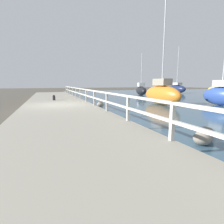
{
  "coord_description": "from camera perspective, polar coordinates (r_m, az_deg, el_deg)",
  "views": [
    {
      "loc": [
        -0.68,
        -12.13,
        1.76
      ],
      "look_at": [
        3.03,
        -2.13,
        0.01
      ],
      "focal_mm": 28.0,
      "sensor_mm": 36.0,
      "label": 1
    }
  ],
  "objects": [
    {
      "name": "sailboat_black",
      "position": [
        27.37,
        9.47,
        7.07
      ],
      "size": [
        2.47,
        4.53,
        6.19
      ],
      "rotation": [
        0.0,
        0.0,
        -0.28
      ],
      "color": "black",
      "rests_on": "water_surface"
    },
    {
      "name": "mooring_bollard",
      "position": [
        15.61,
        -18.43,
        4.48
      ],
      "size": [
        0.23,
        0.23,
        0.44
      ],
      "color": "black",
      "rests_on": "dock_walkway"
    },
    {
      "name": "railing",
      "position": [
        12.48,
        -7.21,
        5.82
      ],
      "size": [
        0.1,
        32.5,
        0.98
      ],
      "color": "beige",
      "rests_on": "dock_walkway"
    },
    {
      "name": "boulder_near_dock",
      "position": [
        13.17,
        -3.82,
        2.48
      ],
      "size": [
        0.53,
        0.47,
        0.39
      ],
      "color": "gray",
      "rests_on": "ground"
    },
    {
      "name": "sailboat_blue",
      "position": [
        16.51,
        32.09,
        4.75
      ],
      "size": [
        1.39,
        3.19,
        5.44
      ],
      "rotation": [
        0.0,
        0.0,
        0.07
      ],
      "color": "#2D4C9E",
      "rests_on": "water_surface"
    },
    {
      "name": "boulder_water_edge",
      "position": [
        5.71,
        27.43,
        -7.61
      ],
      "size": [
        0.53,
        0.48,
        0.4
      ],
      "color": "gray",
      "rests_on": "ground"
    },
    {
      "name": "sailboat_orange",
      "position": [
        15.2,
        15.9,
        5.74
      ],
      "size": [
        1.25,
        4.5,
        8.21
      ],
      "rotation": [
        0.0,
        0.0,
        -0.0
      ],
      "color": "orange",
      "rests_on": "water_surface"
    },
    {
      "name": "sailboat_navy",
      "position": [
        34.54,
        20.34,
        7.21
      ],
      "size": [
        1.62,
        4.56,
        8.25
      ],
      "rotation": [
        0.0,
        0.0,
        -0.03
      ],
      "color": "#192347",
      "rests_on": "water_surface"
    },
    {
      "name": "ground_plane",
      "position": [
        12.27,
        -16.96,
        0.67
      ],
      "size": [
        120.0,
        120.0,
        0.0
      ],
      "primitive_type": "plane",
      "color": "#4C473D"
    },
    {
      "name": "boulder_far_strip",
      "position": [
        6.3,
        28.19,
        -6.07
      ],
      "size": [
        0.55,
        0.5,
        0.41
      ],
      "color": "#666056",
      "rests_on": "ground"
    },
    {
      "name": "sailboat_yellow",
      "position": [
        31.93,
        32.66,
        6.21
      ],
      "size": [
        2.23,
        4.8,
        7.87
      ],
      "rotation": [
        0.0,
        0.0,
        0.29
      ],
      "color": "gold",
      "rests_on": "water_surface"
    },
    {
      "name": "dock_walkway",
      "position": [
        12.25,
        -17.0,
        1.49
      ],
      "size": [
        4.51,
        36.0,
        0.35
      ],
      "color": "gray",
      "rests_on": "ground"
    }
  ]
}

